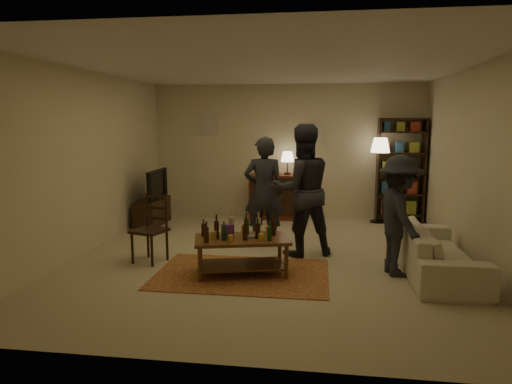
% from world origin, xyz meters
% --- Properties ---
extents(floor, '(6.00, 6.00, 0.00)m').
position_xyz_m(floor, '(0.00, 0.00, 0.00)').
color(floor, '#C6B793').
rests_on(floor, ground).
extents(room_shell, '(6.00, 6.00, 6.00)m').
position_xyz_m(room_shell, '(-0.65, 2.98, 1.81)').
color(room_shell, beige).
rests_on(room_shell, ground).
extents(rug, '(2.20, 1.50, 0.01)m').
position_xyz_m(rug, '(-0.27, -0.79, 0.01)').
color(rug, maroon).
rests_on(rug, ground).
extents(coffee_table, '(1.31, 0.92, 0.82)m').
position_xyz_m(coffee_table, '(-0.28, -0.79, 0.42)').
color(coffee_table, brown).
rests_on(coffee_table, ground).
extents(dining_chair, '(0.52, 0.52, 0.96)m').
position_xyz_m(dining_chair, '(-1.62, -0.39, 0.50)').
color(dining_chair, black).
rests_on(dining_chair, ground).
extents(tv_stand, '(0.40, 1.00, 1.06)m').
position_xyz_m(tv_stand, '(-2.44, 1.80, 0.38)').
color(tv_stand, black).
rests_on(tv_stand, ground).
extents(dresser, '(1.00, 0.50, 1.36)m').
position_xyz_m(dresser, '(-0.19, 2.71, 0.48)').
color(dresser, maroon).
rests_on(dresser, ground).
extents(bookshelf, '(0.90, 0.34, 2.02)m').
position_xyz_m(bookshelf, '(2.25, 2.78, 1.03)').
color(bookshelf, black).
rests_on(bookshelf, ground).
extents(floor_lamp, '(0.36, 0.36, 1.65)m').
position_xyz_m(floor_lamp, '(1.83, 2.62, 1.39)').
color(floor_lamp, black).
rests_on(floor_lamp, ground).
extents(sofa, '(0.81, 2.08, 0.61)m').
position_xyz_m(sofa, '(2.20, -0.40, 0.30)').
color(sofa, beige).
rests_on(sofa, ground).
extents(person_left, '(0.68, 0.50, 1.72)m').
position_xyz_m(person_left, '(-0.17, 0.68, 0.86)').
color(person_left, '#27282F').
rests_on(person_left, ground).
extents(person_right, '(1.13, 1.01, 1.92)m').
position_xyz_m(person_right, '(0.44, 0.23, 0.96)').
color(person_right, '#28272F').
rests_on(person_right, ground).
extents(person_by_sofa, '(0.78, 1.10, 1.54)m').
position_xyz_m(person_by_sofa, '(1.70, -0.51, 0.77)').
color(person_by_sofa, '#24252C').
rests_on(person_by_sofa, ground).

